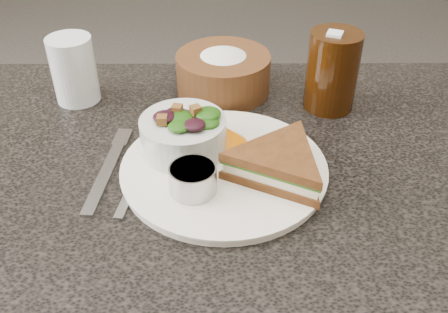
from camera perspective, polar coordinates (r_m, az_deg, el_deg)
name	(u,v)px	position (r m, az deg, el deg)	size (l,w,h in m)	color
dining_table	(217,313)	(1.04, -0.77, -17.46)	(1.00, 0.70, 0.75)	black
dinner_plate	(224,169)	(0.75, 0.00, -1.43)	(0.31, 0.31, 0.01)	silver
sandwich	(279,164)	(0.72, 6.33, -0.83)	(0.18, 0.18, 0.05)	#563117
salad_bowl	(183,129)	(0.76, -4.70, 3.10)	(0.13, 0.13, 0.08)	#B5BEB9
dressing_ramekin	(193,179)	(0.69, -3.57, -2.63)	(0.07, 0.07, 0.04)	#A6A7A8
orange_wedge	(227,136)	(0.78, 0.29, 2.34)	(0.07, 0.07, 0.03)	orange
fork	(106,173)	(0.77, -13.34, -1.85)	(0.02, 0.19, 0.01)	#929397
knife	(139,172)	(0.76, -9.69, -1.81)	(0.01, 0.20, 0.00)	#AEAFB5
bread_basket	(223,67)	(0.94, -0.09, 10.20)	(0.18, 0.18, 0.10)	#58341A
cola_glass	(333,68)	(0.90, 12.31, 9.86)	(0.09, 0.09, 0.15)	black
water_glass	(74,70)	(0.95, -16.79, 9.48)	(0.08, 0.08, 0.12)	silver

